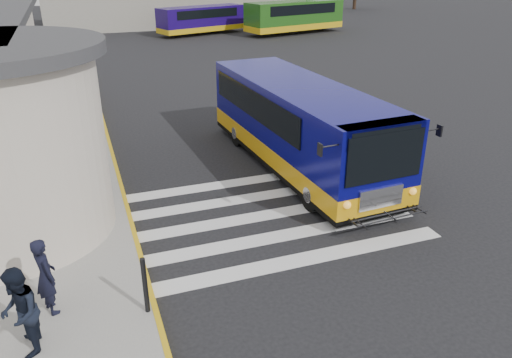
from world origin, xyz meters
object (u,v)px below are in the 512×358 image
object	(u,v)px
bollard	(145,285)
far_bus_a	(201,19)
far_bus_b	(295,15)
transit_bus	(299,128)
pedestrian_a	(46,276)
pedestrian_b	(20,313)

from	to	relation	value
bollard	far_bus_a	bearing A→B (deg)	74.07
far_bus_a	far_bus_b	xyz separation A→B (m)	(8.29, -2.39, 0.23)
transit_bus	far_bus_b	bearing A→B (deg)	63.15
transit_bus	pedestrian_a	world-z (taller)	transit_bus
pedestrian_a	far_bus_b	bearing A→B (deg)	-53.78
transit_bus	far_bus_a	world-z (taller)	transit_bus
pedestrian_a	far_bus_a	bearing A→B (deg)	-41.64
pedestrian_b	bollard	size ratio (longest dim) A/B	1.40
transit_bus	bollard	world-z (taller)	transit_bus
pedestrian_b	pedestrian_a	bearing A→B (deg)	159.45
transit_bus	pedestrian_b	distance (m)	10.70
pedestrian_a	transit_bus	bearing A→B (deg)	-78.04
pedestrian_a	pedestrian_b	xyz separation A→B (m)	(-0.39, -1.09, 0.04)
transit_bus	far_bus_b	xyz separation A→B (m)	(13.04, 29.59, 0.24)
transit_bus	pedestrian_b	xyz separation A→B (m)	(-8.38, -6.65, -0.35)
pedestrian_b	far_bus_a	size ratio (longest dim) A/B	0.20
bollard	transit_bus	bearing A→B (deg)	45.41
pedestrian_a	bollard	size ratio (longest dim) A/B	1.33
transit_bus	pedestrian_a	size ratio (longest dim) A/B	6.22
pedestrian_a	bollard	xyz separation A→B (m)	(1.82, -0.69, -0.21)
bollard	far_bus_a	distance (m)	39.76
pedestrian_a	far_bus_a	distance (m)	39.64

